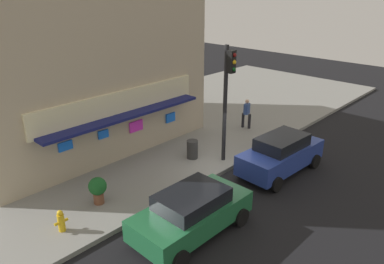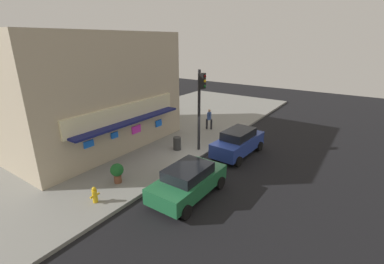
{
  "view_description": "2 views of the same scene",
  "coord_description": "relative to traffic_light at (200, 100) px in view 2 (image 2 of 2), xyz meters",
  "views": [
    {
      "loc": [
        -11.62,
        -8.91,
        7.85
      ],
      "look_at": [
        -1.43,
        0.72,
        2.18
      ],
      "focal_mm": 34.6,
      "sensor_mm": 36.0,
      "label": 1
    },
    {
      "loc": [
        -13.31,
        -8.33,
        7.26
      ],
      "look_at": [
        0.21,
        0.94,
        1.51
      ],
      "focal_mm": 24.96,
      "sensor_mm": 36.0,
      "label": 2
    }
  ],
  "objects": [
    {
      "name": "parked_car_green",
      "position": [
        -4.78,
        -2.41,
        -2.74
      ],
      "size": [
        4.25,
        2.14,
        1.58
      ],
      "color": "#1E6038",
      "rests_on": "ground_plane"
    },
    {
      "name": "ground_plane",
      "position": [
        -0.68,
        -0.6,
        -3.56
      ],
      "size": [
        56.75,
        56.75,
        0.0
      ],
      "primitive_type": "plane",
      "color": "black"
    },
    {
      "name": "parked_car_blue",
      "position": [
        1.05,
        -2.28,
        -2.68
      ],
      "size": [
        4.41,
        2.15,
        1.73
      ],
      "color": "navy",
      "rests_on": "ground_plane"
    },
    {
      "name": "fire_hydrant",
      "position": [
        -7.85,
        0.63,
        -3.01
      ],
      "size": [
        0.47,
        0.23,
        0.78
      ],
      "color": "gold",
      "rests_on": "sidewalk"
    },
    {
      "name": "potted_plant_by_doorway",
      "position": [
        -6.07,
        1.16,
        -2.75
      ],
      "size": [
        0.68,
        0.68,
        1.06
      ],
      "color": "brown",
      "rests_on": "sidewalk"
    },
    {
      "name": "sidewalk",
      "position": [
        -0.68,
        5.61,
        -3.47
      ],
      "size": [
        37.83,
        12.44,
        0.18
      ],
      "primitive_type": "cube",
      "color": "gray",
      "rests_on": "ground_plane"
    },
    {
      "name": "trash_can",
      "position": [
        -0.85,
        1.28,
        -2.95
      ],
      "size": [
        0.52,
        0.52,
        0.88
      ],
      "primitive_type": "cylinder",
      "color": "#2D2D2D",
      "rests_on": "sidewalk"
    },
    {
      "name": "traffic_light",
      "position": [
        0.0,
        0.0,
        0.0
      ],
      "size": [
        0.32,
        0.58,
        5.29
      ],
      "color": "black",
      "rests_on": "sidewalk"
    },
    {
      "name": "corner_building",
      "position": [
        -3.13,
        7.24,
        0.37
      ],
      "size": [
        11.24,
        8.25,
        7.52
      ],
      "color": "tan",
      "rests_on": "sidewalk"
    },
    {
      "name": "pedestrian",
      "position": [
        4.09,
        1.75,
        -2.47
      ],
      "size": [
        0.54,
        0.57,
        1.67
      ],
      "color": "black",
      "rests_on": "sidewalk"
    }
  ]
}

